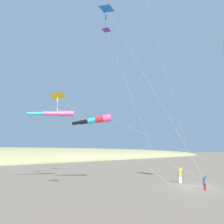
{
  "coord_description": "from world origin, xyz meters",
  "views": [
    {
      "loc": [
        9.64,
        -20.58,
        3.31
      ],
      "look_at": [
        -6.81,
        -3.49,
        7.17
      ],
      "focal_mm": 37.06,
      "sensor_mm": 36.0,
      "label": 1
    }
  ],
  "objects_px": {
    "person_child_green_jacket": "(180,174)",
    "kite_delta_red_high_left": "(107,9)",
    "person_child_grey_jacket": "(205,182)",
    "kite_delta_blue_topmost": "(107,31)",
    "kite_delta_white_trailing": "(57,96)",
    "kite_windsock_long_streamer_right": "(58,114)",
    "kite_windsock_checkered_midright": "(97,120)"
  },
  "relations": [
    {
      "from": "person_child_grey_jacket",
      "to": "kite_delta_white_trailing",
      "type": "height_order",
      "value": "kite_delta_white_trailing"
    },
    {
      "from": "person_child_green_jacket",
      "to": "kite_windsock_long_streamer_right",
      "type": "relative_size",
      "value": 0.1
    },
    {
      "from": "person_child_grey_jacket",
      "to": "kite_windsock_checkered_midright",
      "type": "xyz_separation_m",
      "value": [
        -10.23,
        -2.81,
        5.87
      ]
    },
    {
      "from": "kite_windsock_checkered_midright",
      "to": "kite_delta_white_trailing",
      "type": "xyz_separation_m",
      "value": [
        -4.93,
        -2.01,
        3.11
      ]
    },
    {
      "from": "person_child_grey_jacket",
      "to": "kite_delta_blue_topmost",
      "type": "height_order",
      "value": "kite_delta_blue_topmost"
    },
    {
      "from": "kite_delta_blue_topmost",
      "to": "kite_delta_white_trailing",
      "type": "height_order",
      "value": "kite_delta_blue_topmost"
    },
    {
      "from": "person_child_green_jacket",
      "to": "kite_delta_blue_topmost",
      "type": "height_order",
      "value": "kite_delta_blue_topmost"
    },
    {
      "from": "kite_windsock_long_streamer_right",
      "to": "kite_windsock_checkered_midright",
      "type": "xyz_separation_m",
      "value": [
        3.87,
        2.51,
        -0.82
      ]
    },
    {
      "from": "person_child_green_jacket",
      "to": "person_child_grey_jacket",
      "type": "height_order",
      "value": "person_child_green_jacket"
    },
    {
      "from": "kite_windsock_checkered_midright",
      "to": "kite_delta_red_high_left",
      "type": "xyz_separation_m",
      "value": [
        1.58,
        -0.19,
        12.36
      ]
    },
    {
      "from": "kite_windsock_checkered_midright",
      "to": "person_child_grey_jacket",
      "type": "bearing_deg",
      "value": 15.35
    },
    {
      "from": "kite_windsock_long_streamer_right",
      "to": "kite_windsock_checkered_midright",
      "type": "relative_size",
      "value": 0.95
    },
    {
      "from": "person_child_green_jacket",
      "to": "kite_delta_red_high_left",
      "type": "bearing_deg",
      "value": -132.35
    },
    {
      "from": "kite_delta_red_high_left",
      "to": "kite_delta_blue_topmost",
      "type": "bearing_deg",
      "value": 135.34
    },
    {
      "from": "person_child_grey_jacket",
      "to": "kite_windsock_checkered_midright",
      "type": "bearing_deg",
      "value": -164.65
    },
    {
      "from": "person_child_grey_jacket",
      "to": "kite_windsock_long_streamer_right",
      "type": "height_order",
      "value": "kite_windsock_long_streamer_right"
    },
    {
      "from": "kite_windsock_checkered_midright",
      "to": "kite_delta_blue_topmost",
      "type": "height_order",
      "value": "kite_delta_blue_topmost"
    },
    {
      "from": "kite_windsock_checkered_midright",
      "to": "kite_delta_blue_topmost",
      "type": "bearing_deg",
      "value": 126.36
    },
    {
      "from": "person_child_green_jacket",
      "to": "kite_delta_white_trailing",
      "type": "bearing_deg",
      "value": -147.47
    },
    {
      "from": "kite_windsock_checkered_midright",
      "to": "kite_delta_blue_topmost",
      "type": "relative_size",
      "value": 0.78
    },
    {
      "from": "person_child_green_jacket",
      "to": "kite_windsock_checkered_midright",
      "type": "height_order",
      "value": "kite_windsock_checkered_midright"
    },
    {
      "from": "kite_delta_red_high_left",
      "to": "kite_delta_white_trailing",
      "type": "xyz_separation_m",
      "value": [
        -6.51,
        -1.82,
        -9.26
      ]
    },
    {
      "from": "kite_delta_blue_topmost",
      "to": "kite_windsock_checkered_midright",
      "type": "bearing_deg",
      "value": -53.64
    },
    {
      "from": "person_child_green_jacket",
      "to": "kite_delta_red_high_left",
      "type": "xyz_separation_m",
      "value": [
        -5.08,
        -5.58,
        18.07
      ]
    },
    {
      "from": "kite_delta_white_trailing",
      "to": "kite_delta_red_high_left",
      "type": "bearing_deg",
      "value": 15.59
    },
    {
      "from": "kite_delta_blue_topmost",
      "to": "kite_delta_red_high_left",
      "type": "bearing_deg",
      "value": -44.66
    },
    {
      "from": "kite_delta_white_trailing",
      "to": "person_child_green_jacket",
      "type": "bearing_deg",
      "value": 32.53
    },
    {
      "from": "kite_delta_red_high_left",
      "to": "kite_delta_white_trailing",
      "type": "height_order",
      "value": "kite_delta_red_high_left"
    },
    {
      "from": "kite_windsock_long_streamer_right",
      "to": "kite_delta_white_trailing",
      "type": "height_order",
      "value": "kite_delta_white_trailing"
    },
    {
      "from": "person_child_green_jacket",
      "to": "kite_delta_blue_topmost",
      "type": "relative_size",
      "value": 0.07
    },
    {
      "from": "kite_delta_blue_topmost",
      "to": "person_child_grey_jacket",
      "type": "bearing_deg",
      "value": -8.97
    },
    {
      "from": "kite_delta_white_trailing",
      "to": "kite_windsock_checkered_midright",
      "type": "bearing_deg",
      "value": 22.17
    }
  ]
}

